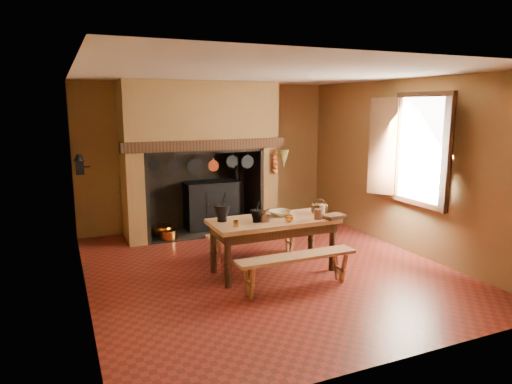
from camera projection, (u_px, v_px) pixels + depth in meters
floor at (266, 268)px, 6.75m from camera, size 5.50×5.50×0.00m
ceiling at (267, 74)px, 6.23m from camera, size 5.50×5.50×0.00m
back_wall at (208, 156)px, 8.97m from camera, size 5.00×0.02×2.80m
wall_left at (80, 187)px, 5.51m from camera, size 0.02×5.50×2.80m
wall_right at (405, 166)px, 7.48m from camera, size 0.02×5.50×2.80m
wall_front at (399, 218)px, 4.02m from camera, size 5.00×0.02×2.80m
chimney_breast at (199, 137)px, 8.38m from camera, size 2.95×0.96×2.80m
iron_range at (212, 204)px, 8.85m from camera, size 1.12×0.55×1.60m
hearth_pans at (163, 232)px, 8.32m from camera, size 0.51×0.62×0.20m
hanging_pans at (206, 164)px, 7.99m from camera, size 1.92×0.29×0.27m
onion_string at (275, 162)px, 8.51m from camera, size 0.12×0.10×0.46m
herb_bunch at (284, 159)px, 8.57m from camera, size 0.20×0.20×0.35m
window at (416, 150)px, 7.00m from camera, size 0.39×1.75×1.76m
wall_coffee_mill at (79, 163)px, 6.91m from camera, size 0.23×0.16×0.31m
work_table at (273, 227)px, 6.51m from camera, size 1.81×0.81×0.79m
bench_front at (297, 264)px, 5.93m from camera, size 1.65×0.29×0.46m
bench_back at (255, 238)px, 7.18m from camera, size 1.53×0.27×0.43m
mortar_large at (222, 212)px, 6.32m from camera, size 0.23×0.23×0.40m
mortar_small at (256, 215)px, 6.29m from camera, size 0.17×0.17×0.29m
coffee_grinder at (263, 217)px, 6.32m from camera, size 0.16×0.13×0.18m
brass_mug_a at (236, 224)px, 6.05m from camera, size 0.09×0.09×0.08m
brass_mug_b at (288, 214)px, 6.62m from camera, size 0.08×0.08×0.08m
mixing_bowl at (280, 213)px, 6.65m from camera, size 0.36×0.36×0.08m
stoneware_crock at (318, 214)px, 6.45m from camera, size 0.13×0.13×0.15m
glass_jar at (322, 209)px, 6.76m from camera, size 0.10×0.10×0.14m
wicker_basket at (320, 208)px, 6.86m from camera, size 0.26×0.23×0.21m
wooden_tray at (333, 216)px, 6.52m from camera, size 0.34×0.27×0.05m
brass_cup at (289, 219)px, 6.30m from camera, size 0.12×0.12×0.09m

